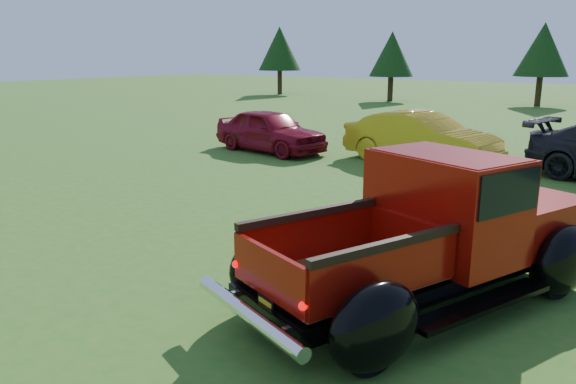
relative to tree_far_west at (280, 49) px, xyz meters
The scene contains 7 objects.
ground 37.37m from the tree_far_west, 53.75° to the right, with size 120.00×120.00×0.00m, color #2C621C.
tree_far_west is the anchor object (origin of this frame).
tree_west 10.06m from the tree_far_west, ahead, with size 2.94×2.94×4.60m.
tree_mid_left 19.03m from the tree_far_west, ahead, with size 3.20×3.20×5.00m.
pickup_truck 38.32m from the tree_far_west, 50.75° to the right, with size 3.86×5.52×1.93m.
show_car_red 26.94m from the tree_far_west, 54.65° to the right, with size 1.65×4.10×1.40m, color maroon.
show_car_yellow 29.32m from the tree_far_west, 45.81° to the right, with size 1.60×4.58×1.51m, color gold.
Camera 1 is at (4.57, -6.51, 3.16)m, focal length 35.00 mm.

